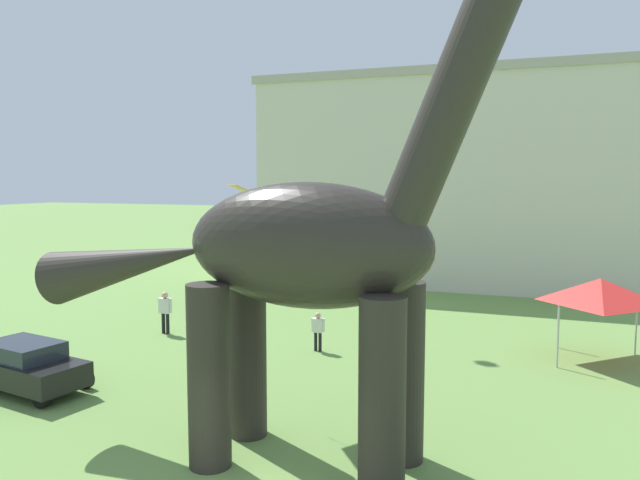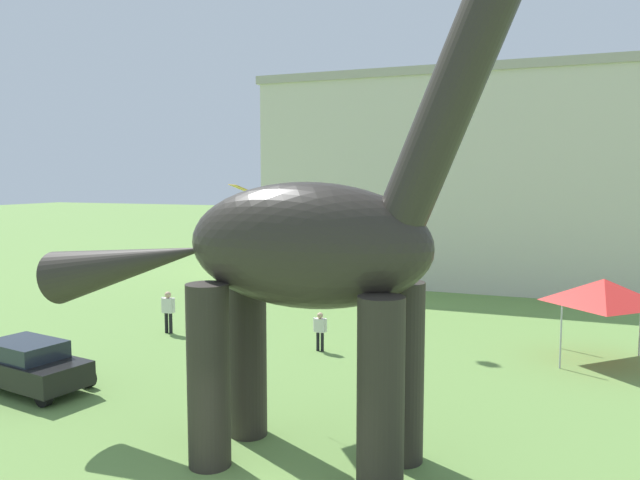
{
  "view_description": "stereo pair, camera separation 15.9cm",
  "coord_description": "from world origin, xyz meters",
  "px_view_note": "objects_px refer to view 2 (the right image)",
  "views": [
    {
      "loc": [
        5.49,
        -9.36,
        6.55
      ],
      "look_at": [
        0.08,
        4.83,
        5.03
      ],
      "focal_mm": 35.12,
      "sensor_mm": 36.0,
      "label": 1
    },
    {
      "loc": [
        5.64,
        -9.3,
        6.55
      ],
      "look_at": [
        0.08,
        4.83,
        5.03
      ],
      "focal_mm": 35.12,
      "sensor_mm": 36.0,
      "label": 2
    }
  ],
  "objects_px": {
    "dinosaur_sculpture": "(303,245)",
    "person_watching_child": "(320,328)",
    "person_far_spectator": "(168,308)",
    "kite_near_high": "(253,194)",
    "parked_sedan_left": "(26,365)",
    "festival_canopy_tent": "(604,292)"
  },
  "relations": [
    {
      "from": "dinosaur_sculpture",
      "to": "person_watching_child",
      "type": "distance_m",
      "value": 10.17
    },
    {
      "from": "person_far_spectator",
      "to": "kite_near_high",
      "type": "height_order",
      "value": "kite_near_high"
    },
    {
      "from": "parked_sedan_left",
      "to": "person_watching_child",
      "type": "xyz_separation_m",
      "value": [
        6.83,
        7.38,
        0.09
      ]
    },
    {
      "from": "person_far_spectator",
      "to": "festival_canopy_tent",
      "type": "xyz_separation_m",
      "value": [
        16.79,
        2.14,
        1.47
      ]
    },
    {
      "from": "person_watching_child",
      "to": "festival_canopy_tent",
      "type": "xyz_separation_m",
      "value": [
        9.83,
        2.36,
        1.64
      ]
    },
    {
      "from": "kite_near_high",
      "to": "person_watching_child",
      "type": "bearing_deg",
      "value": 92.04
    },
    {
      "from": "festival_canopy_tent",
      "to": "kite_near_high",
      "type": "bearing_deg",
      "value": -140.05
    },
    {
      "from": "parked_sedan_left",
      "to": "person_far_spectator",
      "type": "xyz_separation_m",
      "value": [
        -0.14,
        7.6,
        0.27
      ]
    },
    {
      "from": "person_watching_child",
      "to": "parked_sedan_left",
      "type": "bearing_deg",
      "value": 69.01
    },
    {
      "from": "person_far_spectator",
      "to": "festival_canopy_tent",
      "type": "distance_m",
      "value": 16.99
    },
    {
      "from": "person_far_spectator",
      "to": "festival_canopy_tent",
      "type": "height_order",
      "value": "festival_canopy_tent"
    },
    {
      "from": "parked_sedan_left",
      "to": "person_far_spectator",
      "type": "bearing_deg",
      "value": 100.96
    },
    {
      "from": "dinosaur_sculpture",
      "to": "person_watching_child",
      "type": "relative_size",
      "value": 9.38
    },
    {
      "from": "person_far_spectator",
      "to": "kite_near_high",
      "type": "xyz_separation_m",
      "value": [
        7.17,
        -5.92,
        5.01
      ]
    },
    {
      "from": "dinosaur_sculpture",
      "to": "person_far_spectator",
      "type": "height_order",
      "value": "dinosaur_sculpture"
    },
    {
      "from": "parked_sedan_left",
      "to": "person_watching_child",
      "type": "height_order",
      "value": "parked_sedan_left"
    },
    {
      "from": "dinosaur_sculpture",
      "to": "festival_canopy_tent",
      "type": "height_order",
      "value": "dinosaur_sculpture"
    },
    {
      "from": "parked_sedan_left",
      "to": "festival_canopy_tent",
      "type": "bearing_deg",
      "value": 40.27
    },
    {
      "from": "person_far_spectator",
      "to": "person_watching_child",
      "type": "height_order",
      "value": "person_far_spectator"
    },
    {
      "from": "person_far_spectator",
      "to": "parked_sedan_left",
      "type": "bearing_deg",
      "value": -143.58
    },
    {
      "from": "festival_canopy_tent",
      "to": "person_far_spectator",
      "type": "bearing_deg",
      "value": -172.73
    },
    {
      "from": "kite_near_high",
      "to": "person_far_spectator",
      "type": "bearing_deg",
      "value": 140.45
    }
  ]
}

